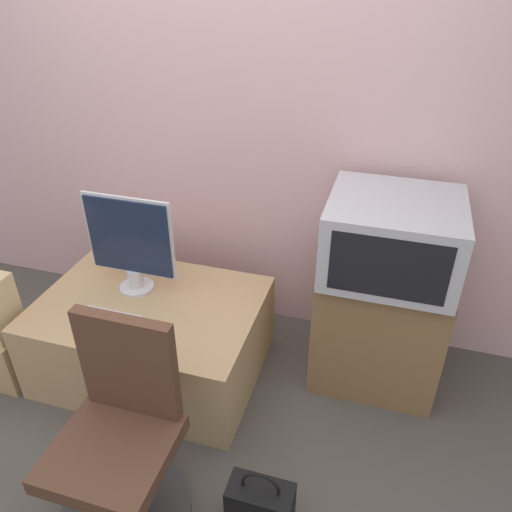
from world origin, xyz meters
TOP-DOWN VIEW (x-y plane):
  - ground_plane at (0.00, 0.00)m, footprint 12.00×12.00m
  - wall_back at (0.00, 1.32)m, footprint 4.40×0.05m
  - desk at (-0.18, 0.66)m, footprint 1.12×0.80m
  - side_stand at (0.95, 0.96)m, footprint 0.62×0.49m
  - main_monitor at (-0.29, 0.75)m, footprint 0.47×0.18m
  - keyboard at (-0.30, 0.48)m, footprint 0.30×0.10m
  - mouse at (-0.08, 0.50)m, footprint 0.05×0.04m
  - crt_tv at (0.95, 0.95)m, footprint 0.60×0.55m
  - office_chair at (0.07, -0.09)m, footprint 0.53×0.53m
  - cardboard_box_lower at (-0.90, 0.37)m, footprint 0.25×0.24m
  - handbag at (0.61, -0.02)m, footprint 0.26×0.13m

SIDE VIEW (x-z plane):
  - ground_plane at x=0.00m, z-range 0.00..0.00m
  - handbag at x=0.61m, z-range -0.04..0.28m
  - cardboard_box_lower at x=-0.90m, z-range 0.00..0.31m
  - desk at x=-0.18m, z-range 0.00..0.45m
  - side_stand at x=0.95m, z-range 0.00..0.67m
  - office_chair at x=0.07m, z-range -0.08..0.80m
  - keyboard at x=-0.30m, z-range 0.45..0.46m
  - mouse at x=-0.08m, z-range 0.45..0.48m
  - main_monitor at x=-0.29m, z-range 0.46..0.99m
  - crt_tv at x=0.95m, z-range 0.67..1.03m
  - wall_back at x=0.00m, z-range 0.00..2.60m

